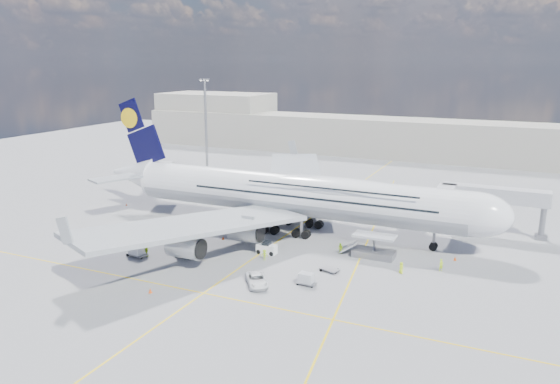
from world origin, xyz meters
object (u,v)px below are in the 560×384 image
at_px(crew_nose, 441,265).
at_px(cone_wing_left_outer, 283,185).
at_px(cone_wing_left_inner, 268,195).
at_px(cone_tail, 126,205).
at_px(cone_wing_right_inner, 223,238).
at_px(cone_wing_right_outer, 150,291).
at_px(catering_truck_outer, 291,176).
at_px(crew_loader, 340,248).
at_px(light_mast, 206,126).
at_px(dolly_nose_near, 306,279).
at_px(baggage_tug, 267,248).
at_px(service_van, 257,280).
at_px(crew_tug, 264,255).
at_px(cone_nose, 455,259).
at_px(crew_van, 401,268).
at_px(dolly_back, 165,229).
at_px(dolly_row_b, 137,250).
at_px(dolly_row_a, 184,251).
at_px(crew_wing, 147,251).
at_px(jet_bridge, 474,198).
at_px(catering_truck_inner, 288,195).
at_px(airliner, 294,194).
at_px(dolly_row_c, 194,248).

bearing_deg(crew_nose, cone_wing_left_outer, 89.19).
distance_m(cone_wing_left_inner, cone_tail, 31.19).
xyz_separation_m(cone_wing_right_inner, cone_wing_right_outer, (2.45, -23.28, 0.03)).
xyz_separation_m(catering_truck_outer, crew_nose, (43.38, -44.13, -0.89)).
height_order(crew_nose, cone_wing_right_outer, crew_nose).
bearing_deg(cone_wing_right_inner, crew_loader, 4.91).
bearing_deg(cone_wing_left_outer, light_mast, 172.16).
xyz_separation_m(dolly_nose_near, cone_tail, (-50.54, 22.98, -0.69)).
xyz_separation_m(cone_wing_left_outer, cone_tail, (-22.93, -30.46, -0.06)).
height_order(baggage_tug, cone_wing_right_inner, baggage_tug).
bearing_deg(catering_truck_outer, service_van, -71.53).
bearing_deg(crew_tug, cone_nose, 5.93).
xyz_separation_m(crew_van, cone_nose, (6.45, 8.77, -0.58)).
height_order(dolly_back, crew_tug, crew_tug).
relative_size(dolly_row_b, cone_wing_right_inner, 6.16).
bearing_deg(light_mast, catering_truck_outer, 0.90).
distance_m(dolly_row_a, crew_wing, 6.07).
distance_m(jet_bridge, crew_nose, 20.68).
relative_size(dolly_row_a, dolly_nose_near, 1.14).
distance_m(catering_truck_inner, catering_truck_outer, 19.34).
bearing_deg(catering_truck_inner, cone_wing_left_outer, 115.64).
relative_size(catering_truck_inner, cone_wing_left_inner, 14.11).
xyz_separation_m(light_mast, dolly_row_a, (29.96, -54.72, -12.20)).
height_order(dolly_nose_near, catering_truck_outer, catering_truck_outer).
height_order(crew_wing, crew_tug, crew_wing).
relative_size(catering_truck_outer, crew_wing, 3.55).
bearing_deg(service_van, light_mast, 90.75).
bearing_deg(dolly_back, dolly_nose_near, -6.78).
relative_size(airliner, baggage_tug, 24.73).
xyz_separation_m(dolly_row_a, dolly_nose_near, (21.44, -2.00, -0.09)).
bearing_deg(catering_truck_inner, dolly_row_a, -94.95).
height_order(dolly_row_b, crew_tug, dolly_row_b).
bearing_deg(service_van, cone_wing_right_outer, 178.41).
height_order(dolly_row_b, cone_nose, dolly_row_b).
bearing_deg(dolly_row_c, crew_van, -8.75).
relative_size(dolly_row_b, catering_truck_outer, 0.55).
height_order(catering_truck_outer, cone_wing_left_inner, catering_truck_outer).
height_order(jet_bridge, cone_wing_right_outer, jet_bridge).
relative_size(light_mast, crew_wing, 13.86).
bearing_deg(dolly_row_c, dolly_row_a, -124.52).
bearing_deg(cone_wing_right_outer, crew_nose, 35.31).
bearing_deg(crew_loader, cone_nose, 37.24).
height_order(jet_bridge, service_van, jet_bridge).
xyz_separation_m(dolly_back, cone_wing_left_inner, (5.78, 31.09, -0.07)).
relative_size(dolly_row_a, crew_loader, 1.83).
distance_m(light_mast, crew_nose, 81.40).
bearing_deg(cone_nose, crew_wing, -157.57).
xyz_separation_m(dolly_row_b, cone_nose, (45.96, 19.13, -0.84)).
height_order(jet_bridge, crew_tug, jet_bridge).
height_order(crew_loader, cone_wing_left_inner, crew_loader).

